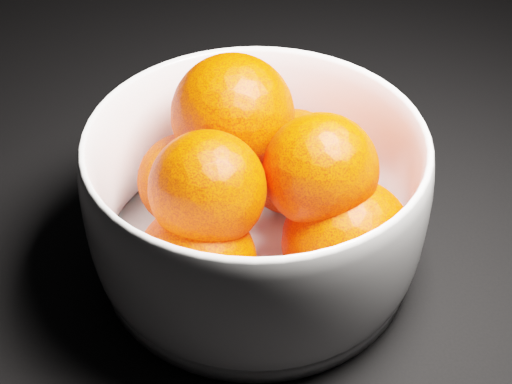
{
  "coord_description": "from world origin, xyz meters",
  "views": [
    {
      "loc": [
        -0.25,
        -0.65,
        0.41
      ],
      "look_at": [
        -0.25,
        -0.25,
        0.07
      ],
      "focal_mm": 50.0,
      "sensor_mm": 36.0,
      "label": 1
    }
  ],
  "objects": [
    {
      "name": "bowl",
      "position": [
        -0.25,
        -0.25,
        0.06
      ],
      "size": [
        0.25,
        0.25,
        0.12
      ],
      "rotation": [
        0.0,
        0.0,
        0.08
      ],
      "color": "white",
      "rests_on": "ground"
    },
    {
      "name": "orange_pile",
      "position": [
        -0.25,
        -0.25,
        0.08
      ],
      "size": [
        0.2,
        0.2,
        0.14
      ],
      "color": "#FC2800",
      "rests_on": "bowl"
    },
    {
      "name": "ground",
      "position": [
        0.0,
        0.0,
        0.0
      ],
      "size": [
        3.0,
        3.0,
        0.0
      ],
      "primitive_type": "cube",
      "color": "black",
      "rests_on": "ground"
    }
  ]
}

